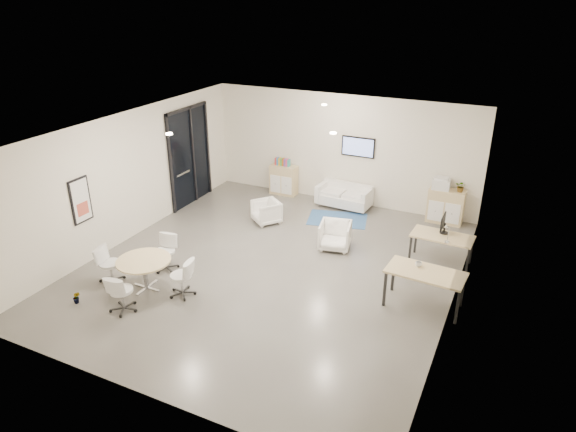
{
  "coord_description": "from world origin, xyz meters",
  "views": [
    {
      "loc": [
        4.8,
        -9.18,
        5.9
      ],
      "look_at": [
        0.22,
        0.4,
        1.17
      ],
      "focal_mm": 32.0,
      "sensor_mm": 36.0,
      "label": 1
    }
  ],
  "objects_px": {
    "desk_front": "(426,275)",
    "loveseat": "(345,197)",
    "armchair_right": "(335,234)",
    "desk_rear": "(442,238)",
    "sideboard_left": "(284,180)",
    "sideboard_right": "(446,206)",
    "round_table": "(144,263)",
    "armchair_left": "(266,211)"
  },
  "relations": [
    {
      "from": "armchair_left",
      "to": "round_table",
      "type": "bearing_deg",
      "value": -62.41
    },
    {
      "from": "sideboard_right",
      "to": "round_table",
      "type": "distance_m",
      "value": 8.07
    },
    {
      "from": "sideboard_left",
      "to": "sideboard_right",
      "type": "distance_m",
      "value": 4.9
    },
    {
      "from": "loveseat",
      "to": "sideboard_right",
      "type": "bearing_deg",
      "value": 6.21
    },
    {
      "from": "armchair_right",
      "to": "desk_rear",
      "type": "bearing_deg",
      "value": -4.02
    },
    {
      "from": "sideboard_left",
      "to": "sideboard_right",
      "type": "bearing_deg",
      "value": -0.19
    },
    {
      "from": "desk_rear",
      "to": "armchair_left",
      "type": "bearing_deg",
      "value": 179.05
    },
    {
      "from": "armchair_left",
      "to": "loveseat",
      "type": "bearing_deg",
      "value": 89.82
    },
    {
      "from": "armchair_left",
      "to": "armchair_right",
      "type": "distance_m",
      "value": 2.32
    },
    {
      "from": "sideboard_left",
      "to": "round_table",
      "type": "distance_m",
      "value": 6.25
    },
    {
      "from": "desk_front",
      "to": "armchair_right",
      "type": "bearing_deg",
      "value": 151.23
    },
    {
      "from": "armchair_right",
      "to": "desk_front",
      "type": "bearing_deg",
      "value": -44.55
    },
    {
      "from": "sideboard_left",
      "to": "sideboard_right",
      "type": "height_order",
      "value": "sideboard_right"
    },
    {
      "from": "armchair_right",
      "to": "desk_front",
      "type": "distance_m",
      "value": 2.98
    },
    {
      "from": "loveseat",
      "to": "sideboard_left",
      "type": "bearing_deg",
      "value": 179.35
    },
    {
      "from": "sideboard_left",
      "to": "armchair_left",
      "type": "relative_size",
      "value": 1.33
    },
    {
      "from": "loveseat",
      "to": "desk_rear",
      "type": "height_order",
      "value": "desk_rear"
    },
    {
      "from": "sideboard_left",
      "to": "desk_rear",
      "type": "height_order",
      "value": "sideboard_left"
    },
    {
      "from": "loveseat",
      "to": "round_table",
      "type": "distance_m",
      "value": 6.51
    },
    {
      "from": "desk_rear",
      "to": "desk_front",
      "type": "bearing_deg",
      "value": -87.0
    },
    {
      "from": "armchair_right",
      "to": "round_table",
      "type": "distance_m",
      "value": 4.58
    },
    {
      "from": "round_table",
      "to": "desk_rear",
      "type": "bearing_deg",
      "value": 35.02
    },
    {
      "from": "loveseat",
      "to": "armchair_left",
      "type": "distance_m",
      "value": 2.52
    },
    {
      "from": "sideboard_left",
      "to": "loveseat",
      "type": "bearing_deg",
      "value": -4.17
    },
    {
      "from": "loveseat",
      "to": "round_table",
      "type": "xyz_separation_m",
      "value": [
        -2.29,
        -6.09,
        0.29
      ]
    },
    {
      "from": "loveseat",
      "to": "desk_rear",
      "type": "distance_m",
      "value": 3.91
    },
    {
      "from": "armchair_left",
      "to": "desk_front",
      "type": "bearing_deg",
      "value": 12.6
    },
    {
      "from": "sideboard_right",
      "to": "desk_front",
      "type": "bearing_deg",
      "value": -85.56
    },
    {
      "from": "desk_front",
      "to": "loveseat",
      "type": "bearing_deg",
      "value": 130.97
    },
    {
      "from": "armchair_right",
      "to": "desk_front",
      "type": "height_order",
      "value": "desk_front"
    },
    {
      "from": "armchair_right",
      "to": "sideboard_right",
      "type": "bearing_deg",
      "value": 39.91
    },
    {
      "from": "sideboard_left",
      "to": "loveseat",
      "type": "height_order",
      "value": "sideboard_left"
    },
    {
      "from": "loveseat",
      "to": "desk_front",
      "type": "relative_size",
      "value": 1.01
    },
    {
      "from": "sideboard_right",
      "to": "armchair_left",
      "type": "distance_m",
      "value": 4.88
    },
    {
      "from": "desk_rear",
      "to": "round_table",
      "type": "distance_m",
      "value": 6.66
    },
    {
      "from": "sideboard_left",
      "to": "desk_rear",
      "type": "relative_size",
      "value": 0.65
    },
    {
      "from": "sideboard_right",
      "to": "desk_rear",
      "type": "bearing_deg",
      "value": -82.4
    },
    {
      "from": "sideboard_right",
      "to": "armchair_left",
      "type": "xyz_separation_m",
      "value": [
        -4.4,
        -2.12,
        -0.13
      ]
    },
    {
      "from": "armchair_right",
      "to": "round_table",
      "type": "relative_size",
      "value": 0.66
    },
    {
      "from": "sideboard_left",
      "to": "desk_front",
      "type": "distance_m",
      "value": 6.82
    },
    {
      "from": "sideboard_right",
      "to": "sideboard_left",
      "type": "bearing_deg",
      "value": 179.81
    },
    {
      "from": "armchair_right",
      "to": "desk_rear",
      "type": "height_order",
      "value": "armchair_right"
    }
  ]
}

